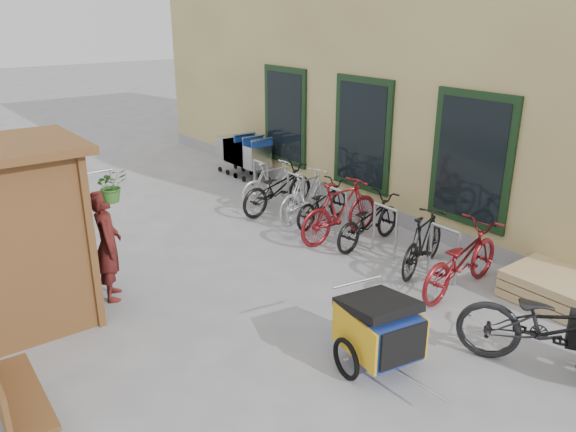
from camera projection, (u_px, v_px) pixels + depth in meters
ground at (328, 328)px, 7.28m from camera, size 80.00×80.00×0.00m
building at (413, 27)px, 13.13m from camera, size 6.07×13.00×7.00m
bike_rack at (336, 207)px, 10.20m from camera, size 0.05×5.35×0.86m
pallet_stack at (555, 288)px, 7.87m from camera, size 1.00×1.20×0.40m
bench at (10, 394)px, 5.33m from camera, size 0.46×1.41×0.89m
shopping_carts at (243, 151)px, 13.67m from camera, size 0.61×1.69×1.09m
child_trailer at (379, 327)px, 6.33m from camera, size 0.99×1.60×0.92m
cargo_bike at (560, 328)px, 6.22m from camera, size 1.71×2.25×1.13m
person_kiosk at (108, 245)px, 7.80m from camera, size 0.56×0.68×1.60m
bike_0 at (461, 259)px, 8.08m from camera, size 1.97×0.87×1.00m
bike_1 at (423, 242)px, 8.76m from camera, size 1.65×0.93×0.95m
bike_2 at (368, 221)px, 9.73m from camera, size 1.76×0.82×0.89m
bike_3 at (340, 210)px, 9.91m from camera, size 1.85×0.57×1.10m
bike_4 at (322, 203)px, 10.73m from camera, size 1.64×0.88×0.82m
bike_5 at (307, 195)px, 10.92m from camera, size 1.71×0.84×0.99m
bike_6 at (278, 188)px, 11.35m from camera, size 1.90×0.84×0.97m
bike_7 at (272, 182)px, 11.82m from camera, size 1.54×0.46×0.92m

